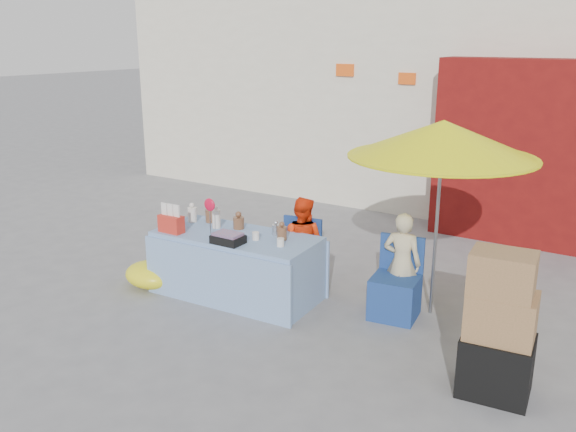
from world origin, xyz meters
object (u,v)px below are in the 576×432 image
Objects in this scene: vendor_beige at (402,263)px; chair_right at (395,294)px; umbrella at (443,140)px; box_stack at (499,330)px; vendor_orange at (302,243)px; chair_left at (296,271)px; market_table at (236,264)px.

chair_right is at bearing 81.32° from vendor_beige.
umbrella is 1.66× the size of box_stack.
vendor_orange is at bearing -7.77° from vendor_beige.
umbrella reaches higher than vendor_orange.
vendor_beige reaches higher than vendor_orange.
box_stack is at bearing -27.88° from chair_left.
chair_right is at bearing -7.77° from chair_left.
chair_left is at bearing 172.23° from chair_right.
chair_left is 1.00× the size of chair_right.
umbrella is 2.04m from box_stack.
vendor_beige is 1.37m from umbrella.
vendor_beige is 1.67m from box_stack.
market_table is 1.75× the size of vendor_beige.
vendor_beige is at bearing -1.65° from chair_left.
vendor_beige is at bearing 15.86° from market_table.
box_stack reaches higher than market_table.
market_table reaches higher than vendor_orange.
market_table is 3.09m from box_stack.
box_stack is (1.29, -0.93, 0.32)m from chair_right.
vendor_orange is 0.89× the size of box_stack.
box_stack is at bearing -43.62° from chair_right.
vendor_orange is at bearing -174.47° from umbrella.
market_table reaches higher than chair_right.
chair_left is 0.33m from vendor_orange.
box_stack is (3.05, -0.47, 0.20)m from market_table.
market_table is 1.56× the size of box_stack.
chair_left is (0.51, 0.46, -0.12)m from market_table.
market_table is 1.83m from chair_right.
umbrella is (1.55, 0.28, 1.64)m from chair_left.
chair_right is 0.76× the size of vendor_orange.
vendor_orange is at bearing 46.41° from market_table.
vendor_orange is at bearing 81.32° from chair_left.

